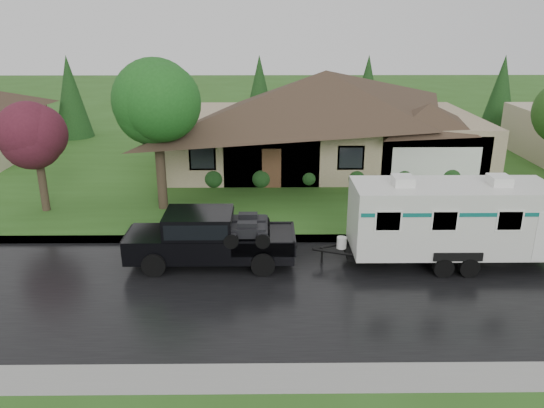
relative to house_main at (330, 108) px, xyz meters
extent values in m
plane|color=#2D581B|center=(-2.29, -13.84, -3.59)|extent=(140.00, 140.00, 0.00)
cube|color=black|center=(-2.29, -15.84, -3.59)|extent=(140.00, 8.00, 0.01)
cube|color=gray|center=(-2.29, -11.59, -3.52)|extent=(140.00, 0.50, 0.15)
cube|color=#2D581B|center=(-2.29, 1.16, -3.52)|extent=(140.00, 26.00, 0.15)
cube|color=gray|center=(-0.29, 0.16, -1.94)|extent=(18.00, 10.00, 3.00)
pyramid|color=#3A2C20|center=(-0.29, 0.16, 2.16)|extent=(19.44, 10.80, 2.60)
cube|color=gray|center=(5.11, -2.84, -2.09)|extent=(5.76, 4.00, 2.70)
cylinder|color=#382B1E|center=(-8.68, -7.97, -1.96)|extent=(0.44, 0.44, 2.96)
sphere|color=#236821|center=(-8.68, -7.97, 1.28)|extent=(4.09, 4.09, 4.09)
cylinder|color=#382B1E|center=(-14.09, -8.24, -2.37)|extent=(0.36, 0.36, 2.13)
sphere|color=#591C2C|center=(-14.09, -8.24, -0.04)|extent=(2.95, 2.95, 2.95)
sphere|color=#143814|center=(-6.59, -4.54, -2.94)|extent=(1.00, 1.00, 1.00)
sphere|color=#143814|center=(-4.07, -4.54, -2.94)|extent=(1.00, 1.00, 1.00)
sphere|color=#143814|center=(-1.55, -4.54, -2.94)|extent=(1.00, 1.00, 1.00)
sphere|color=#143814|center=(0.97, -4.54, -2.94)|extent=(1.00, 1.00, 1.00)
sphere|color=#143814|center=(3.49, -4.54, -2.94)|extent=(1.00, 1.00, 1.00)
sphere|color=#143814|center=(6.01, -4.54, -2.94)|extent=(1.00, 1.00, 1.00)
cube|color=black|center=(-5.85, -13.73, -2.80)|extent=(6.06, 2.02, 0.87)
cube|color=black|center=(-8.07, -13.73, -2.53)|extent=(1.62, 1.97, 0.35)
cube|color=black|center=(-6.25, -13.73, -2.03)|extent=(2.42, 1.90, 0.91)
cube|color=black|center=(-6.25, -13.73, -1.98)|extent=(2.22, 1.94, 0.56)
cube|color=black|center=(-3.93, -13.73, -2.60)|extent=(2.22, 1.92, 0.06)
cylinder|color=black|center=(-7.77, -14.72, -3.17)|extent=(0.85, 0.32, 0.85)
cylinder|color=black|center=(-7.77, -12.74, -3.17)|extent=(0.85, 0.32, 0.85)
cylinder|color=black|center=(-3.93, -14.72, -3.17)|extent=(0.85, 0.32, 0.85)
cylinder|color=black|center=(-3.93, -12.74, -3.17)|extent=(0.85, 0.32, 0.85)
cube|color=silver|center=(2.85, -13.73, -1.80)|extent=(7.07, 2.42, 2.47)
cube|color=black|center=(2.85, -13.73, -3.19)|extent=(7.47, 1.21, 0.14)
cube|color=#0E625C|center=(2.85, -13.73, -1.25)|extent=(6.93, 2.44, 0.14)
cube|color=white|center=(1.03, -13.73, -0.40)|extent=(0.71, 0.81, 0.32)
cube|color=white|center=(4.47, -13.73, -0.40)|extent=(0.71, 0.81, 0.32)
cylinder|color=black|center=(2.39, -14.92, -3.24)|extent=(0.71, 0.24, 0.71)
cylinder|color=black|center=(2.39, -12.54, -3.24)|extent=(0.71, 0.24, 0.71)
cylinder|color=black|center=(3.30, -14.92, -3.24)|extent=(0.71, 0.24, 0.71)
cylinder|color=black|center=(3.30, -12.54, -3.24)|extent=(0.71, 0.24, 0.71)
camera|label=1|loc=(-3.80, -31.63, 5.00)|focal=35.00mm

